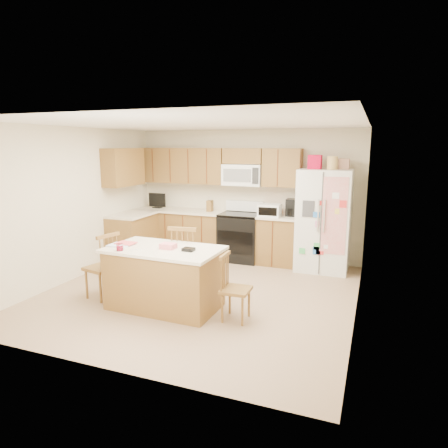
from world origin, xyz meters
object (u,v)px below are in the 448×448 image
at_px(windsor_chair_back, 186,261).
at_px(windsor_chair_right, 234,289).
at_px(windsor_chair_left, 103,267).
at_px(island, 165,277).
at_px(refrigerator, 324,219).
at_px(stove, 241,236).

xyz_separation_m(windsor_chair_back, windsor_chair_right, (0.98, -0.62, -0.09)).
bearing_deg(windsor_chair_left, island, 0.44).
xyz_separation_m(refrigerator, island, (-1.80, -2.52, -0.49)).
height_order(stove, windsor_chair_right, stove).
height_order(windsor_chair_left, windsor_chair_right, windsor_chair_left).
bearing_deg(windsor_chair_back, stove, 84.68).
bearing_deg(windsor_chair_back, refrigerator, 47.79).
xyz_separation_m(island, windsor_chair_left, (-1.01, -0.01, 0.03)).
distance_m(stove, windsor_chair_right, 2.74).
distance_m(refrigerator, windsor_chair_right, 2.72).
bearing_deg(stove, refrigerator, -2.30).
relative_size(island, windsor_chair_left, 1.60).
xyz_separation_m(refrigerator, windsor_chair_left, (-2.81, -2.53, -0.46)).
xyz_separation_m(island, windsor_chair_right, (1.02, -0.04, -0.02)).
bearing_deg(windsor_chair_right, island, 178.02).
distance_m(refrigerator, windsor_chair_left, 3.81).
distance_m(stove, island, 2.60).
relative_size(stove, island, 0.72).
height_order(stove, windsor_chair_back, stove).
relative_size(island, windsor_chair_right, 1.82).
bearing_deg(stove, windsor_chair_right, -73.11).
height_order(refrigerator, windsor_chair_right, refrigerator).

